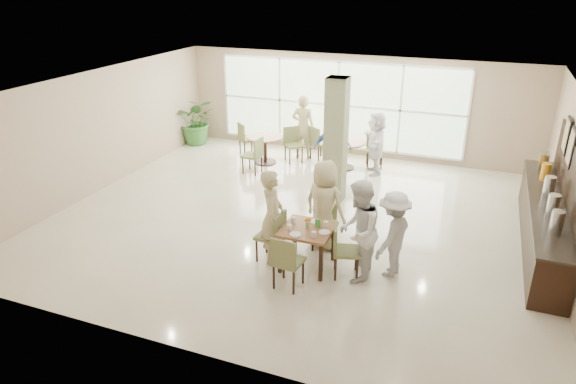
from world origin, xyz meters
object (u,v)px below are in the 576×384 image
(teen_right, at_px, (358,231))
(adult_standing, at_px, (303,127))
(main_table, at_px, (308,234))
(round_table_right, at_px, (344,147))
(teen_standing, at_px, (393,234))
(adult_b, at_px, (376,143))
(teen_far, at_px, (324,205))
(adult_a, at_px, (332,149))
(buffet_counter, at_px, (545,220))
(potted_plant, at_px, (197,121))
(round_table_left, at_px, (265,143))
(teen_left, at_px, (272,216))

(teen_right, distance_m, adult_standing, 6.28)
(main_table, xyz_separation_m, round_table_right, (-0.76, 5.10, -0.07))
(teen_standing, xyz_separation_m, adult_b, (-1.32, 4.74, 0.05))
(round_table_right, bearing_deg, teen_standing, -65.62)
(teen_far, distance_m, teen_right, 1.19)
(teen_far, bearing_deg, round_table_right, -62.01)
(adult_a, distance_m, adult_standing, 1.81)
(buffet_counter, height_order, potted_plant, buffet_counter)
(round_table_right, bearing_deg, main_table, -81.50)
(round_table_right, height_order, adult_a, adult_a)
(main_table, bearing_deg, teen_standing, 11.75)
(teen_far, bearing_deg, main_table, 103.92)
(teen_standing, bearing_deg, round_table_right, -140.51)
(round_table_left, height_order, teen_left, teen_left)
(potted_plant, height_order, adult_a, adult_a)
(adult_a, bearing_deg, teen_standing, -76.80)
(main_table, xyz_separation_m, teen_standing, (1.42, 0.29, 0.11))
(teen_right, bearing_deg, round_table_left, -146.14)
(buffet_counter, distance_m, adult_b, 4.69)
(buffet_counter, bearing_deg, teen_far, -158.66)
(main_table, bearing_deg, round_table_right, 98.50)
(main_table, distance_m, teen_left, 0.69)
(main_table, height_order, round_table_left, same)
(main_table, bearing_deg, teen_right, -2.06)
(teen_far, relative_size, adult_standing, 0.96)
(teen_left, height_order, teen_right, teen_right)
(buffet_counter, bearing_deg, round_table_left, 160.27)
(potted_plant, relative_size, teen_right, 0.81)
(adult_a, bearing_deg, round_table_right, 70.69)
(round_table_left, bearing_deg, buffet_counter, -19.73)
(teen_right, bearing_deg, teen_standing, 117.80)
(teen_left, height_order, adult_standing, adult_standing)
(teen_left, relative_size, teen_far, 1.00)
(buffet_counter, xyz_separation_m, potted_plant, (-9.38, 3.27, 0.16))
(teen_right, bearing_deg, potted_plant, -135.77)
(teen_standing, bearing_deg, buffet_counter, 144.08)
(round_table_right, height_order, adult_b, adult_b)
(teen_standing, bearing_deg, adult_standing, -131.31)
(teen_left, distance_m, teen_right, 1.55)
(round_table_right, height_order, teen_standing, teen_standing)
(round_table_left, height_order, adult_b, adult_b)
(main_table, bearing_deg, adult_standing, 110.38)
(teen_right, bearing_deg, teen_far, -138.84)
(round_table_right, distance_m, teen_standing, 5.28)
(buffet_counter, height_order, adult_standing, buffet_counter)
(adult_standing, bearing_deg, teen_standing, 121.82)
(potted_plant, height_order, adult_standing, adult_standing)
(round_table_left, xyz_separation_m, buffet_counter, (6.77, -2.43, 0.00))
(potted_plant, height_order, teen_far, teen_far)
(main_table, height_order, teen_standing, teen_standing)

